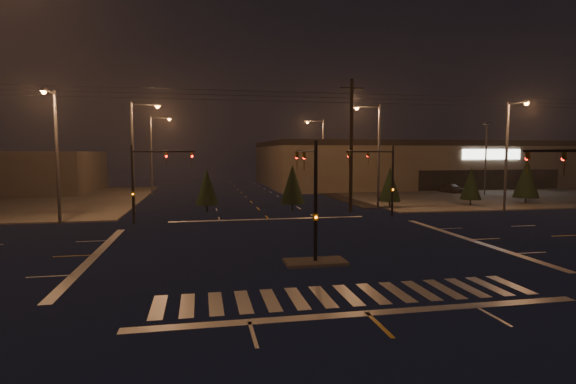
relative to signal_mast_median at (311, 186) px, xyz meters
name	(u,v)px	position (x,y,z in m)	size (l,w,h in m)	color
ground	(298,247)	(0.00, 3.07, -3.75)	(140.00, 140.00, 0.00)	black
sidewalk_ne	(466,192)	(30.00, 33.07, -3.69)	(36.00, 36.00, 0.12)	#4E4B45
median_island	(315,262)	(0.00, -0.93, -3.68)	(3.00, 1.60, 0.15)	#4E4B45
crosswalk	(348,295)	(0.00, -5.93, -3.75)	(15.00, 2.60, 0.01)	beige
stop_bar_near	(367,313)	(0.00, -7.93, -3.75)	(16.00, 0.50, 0.01)	beige
stop_bar_far	(269,219)	(0.00, 14.07, -3.75)	(16.00, 0.50, 0.01)	beige
parking_lot	(509,193)	(35.00, 31.07, -3.71)	(50.00, 24.00, 0.08)	black
retail_building	(439,162)	(35.00, 49.06, 0.09)	(60.20, 28.30, 7.20)	brown
signal_mast_median	(311,186)	(0.00, 0.00, 0.00)	(0.25, 4.59, 6.00)	black
signal_mast_ne	(383,172)	(9.50, 13.21, 0.04)	(4.84, 1.86, 6.00)	black
signal_mast_nw	(146,174)	(-9.50, 13.21, 0.04)	(4.84, 1.86, 6.00)	black
streetlight_1	(136,148)	(-11.18, 21.07, 2.05)	(2.77, 0.32, 10.00)	#38383A
streetlight_2	(154,150)	(-11.18, 37.07, 2.05)	(2.77, 0.32, 10.00)	#38383A
streetlight_3	(376,149)	(11.18, 19.07, 2.05)	(2.77, 0.32, 10.00)	#38383A
streetlight_4	(321,150)	(11.18, 39.07, 2.05)	(2.77, 0.32, 10.00)	#38383A
streetlight_5	(55,148)	(-16.00, 14.26, 2.05)	(0.32, 2.77, 10.00)	#38383A
streetlight_6	(509,148)	(22.00, 14.26, 2.05)	(0.32, 2.77, 10.00)	#38383A
utility_pole_1	(351,145)	(8.00, 17.07, 2.38)	(2.20, 0.32, 12.00)	black
conifer_0	(390,184)	(12.65, 18.93, -1.39)	(2.13, 2.13, 4.02)	black
conifer_1	(471,184)	(21.44, 19.03, -1.44)	(2.06, 2.06, 3.92)	black
conifer_2	(527,178)	(28.36, 19.68, -1.02)	(2.60, 2.60, 4.76)	black
conifer_3	(207,187)	(-4.90, 19.50, -1.41)	(2.11, 2.11, 3.99)	black
conifer_4	(292,184)	(2.94, 18.90, -1.25)	(2.31, 2.31, 4.31)	black
car_parked	(451,188)	(27.46, 32.61, -3.05)	(1.65, 4.11, 1.40)	black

